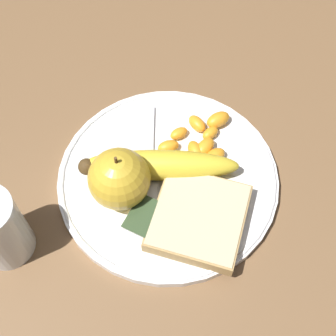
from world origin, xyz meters
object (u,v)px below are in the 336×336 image
at_px(banana, 157,168).
at_px(apple, 119,179).
at_px(jam_packet, 146,220).
at_px(plate, 168,177).
at_px(fork, 148,171).
at_px(bread_slice, 199,218).

bearing_deg(banana, apple, -32.51).
bearing_deg(apple, banana, 147.49).
relative_size(banana, jam_packet, 3.91).
bearing_deg(plate, banana, -65.32).
distance_m(apple, banana, 0.06).
height_order(plate, jam_packet, jam_packet).
relative_size(plate, jam_packet, 5.76).
bearing_deg(fork, plate, 75.94).
bearing_deg(bread_slice, jam_packet, -60.52).
xyz_separation_m(apple, fork, (-0.04, 0.01, -0.04)).
distance_m(bread_slice, jam_packet, 0.06).
relative_size(plate, fork, 1.72).
relative_size(apple, jam_packet, 1.71).
bearing_deg(fork, bread_slice, 41.86).
relative_size(bread_slice, jam_packet, 2.63).
xyz_separation_m(bread_slice, fork, (-0.04, -0.09, -0.01)).
xyz_separation_m(plate, jam_packet, (0.07, 0.01, 0.01)).
bearing_deg(jam_packet, bread_slice, 119.48).
relative_size(plate, apple, 3.37).
bearing_deg(bread_slice, plate, -123.30).
bearing_deg(apple, fork, 162.03).
bearing_deg(jam_packet, plate, -174.15).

